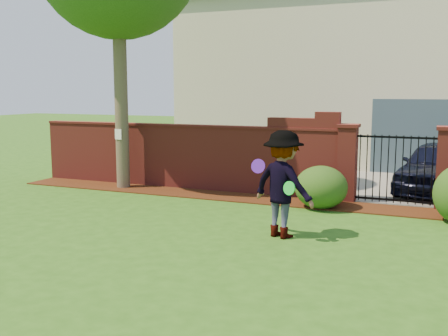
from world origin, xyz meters
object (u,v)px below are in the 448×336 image
at_px(man, 281,184).
at_px(frisbee_green, 289,188).
at_px(car, 436,168).
at_px(frisbee_purple, 258,166).

xyz_separation_m(man, frisbee_green, (0.23, -0.29, -0.00)).
bearing_deg(car, man, -103.29).
height_order(car, frisbee_purple, frisbee_purple).
distance_m(car, frisbee_purple, 6.45).
bearing_deg(frisbee_purple, frisbee_green, -10.76).
distance_m(car, man, 6.11).
height_order(frisbee_purple, frisbee_green, frisbee_purple).
bearing_deg(frisbee_green, car, 68.60).
height_order(car, man, man).
bearing_deg(frisbee_purple, man, 23.61).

